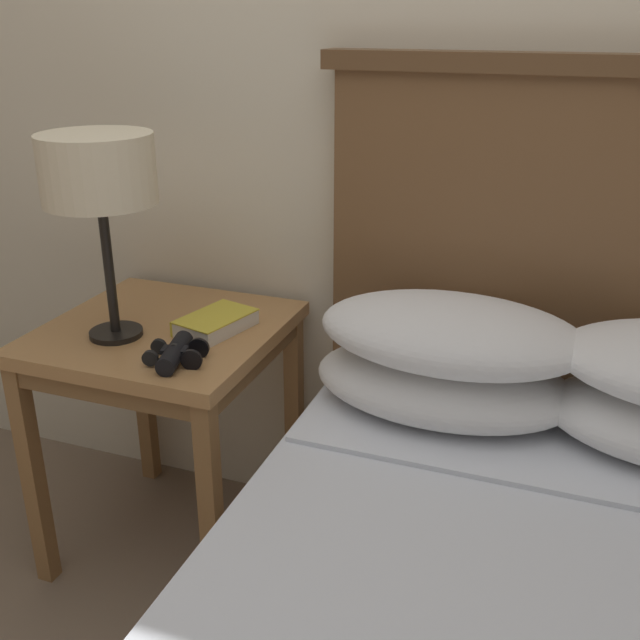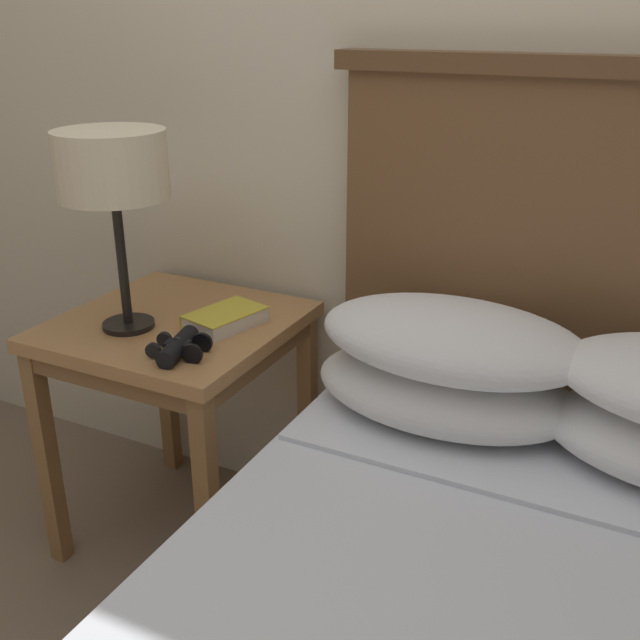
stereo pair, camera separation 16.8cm
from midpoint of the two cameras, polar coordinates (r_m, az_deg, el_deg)
wall_back at (r=1.90m, az=10.23°, el=18.75°), size 8.00×0.06×2.60m
nightstand at (r=2.00m, az=-8.49°, el=-2.39°), size 0.58×0.58×0.67m
table_lamp at (r=1.82m, az=-13.00°, el=11.07°), size 0.26×0.26×0.49m
book_on_nightstand at (r=1.90m, az=-4.78°, el=0.08°), size 0.17×0.22×0.04m
binoculars_pair at (r=1.75m, az=-8.04°, el=-2.07°), size 0.15×0.16×0.05m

